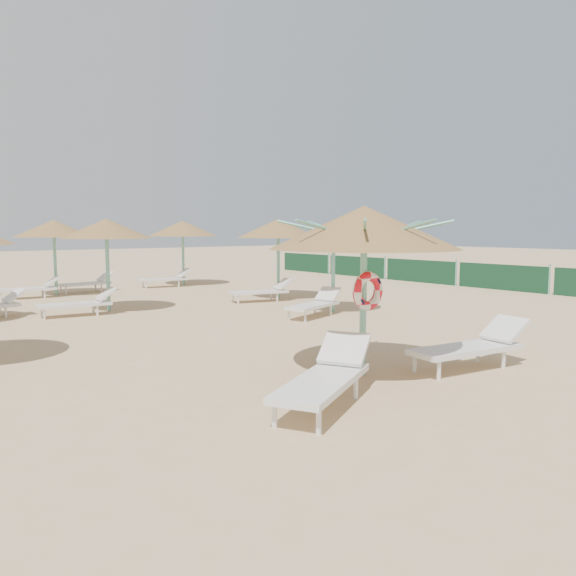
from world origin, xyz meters
TOP-DOWN VIEW (x-y plane):
  - ground at (0.00, 0.00)m, footprint 120.00×120.00m
  - main_palapa at (0.49, 0.22)m, footprint 3.06×3.06m
  - lounger_main_a at (-1.06, -0.63)m, footprint 2.33×1.71m
  - lounger_main_b at (2.26, -0.64)m, footprint 2.33×0.99m
  - palapa_field at (0.34, 11.13)m, footprint 14.71×13.08m
  - windbreak_fence at (14.00, 9.96)m, footprint 0.08×19.84m

SIDE VIEW (x-z plane):
  - ground at x=0.00m, z-range 0.00..0.00m
  - lounger_main_b at x=2.26m, z-range -0.02..0.80m
  - lounger_main_a at x=-1.06m, z-range -0.02..0.81m
  - windbreak_fence at x=14.00m, z-range -0.05..1.05m
  - palapa_field at x=0.34m, z-range 0.94..3.66m
  - main_palapa at x=0.49m, z-range 1.01..3.75m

